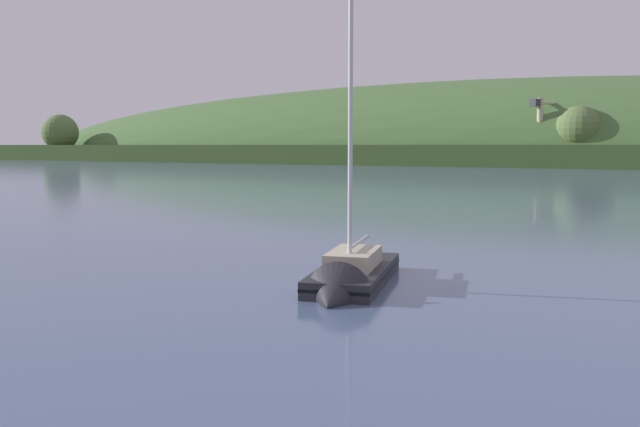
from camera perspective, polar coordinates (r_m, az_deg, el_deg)
The scene contains 3 objects.
far_shoreline_hill at distance 209.88m, azimuth 12.42°, elevation 4.39°, with size 463.82×84.68×49.97m.
dockside_crane at distance 175.65m, azimuth 18.37°, elevation 6.50°, with size 7.78×11.55×16.89m.
sailboat_near_mooring at distance 24.57m, azimuth 2.50°, elevation -5.83°, with size 4.24×8.17×13.02m.
Camera 1 is at (18.35, 1.21, 5.23)m, focal length 37.29 mm.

